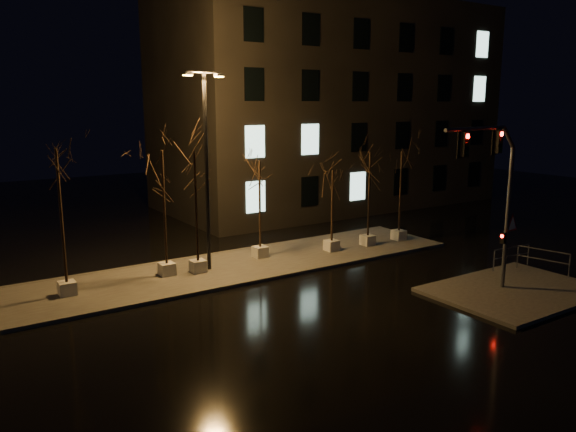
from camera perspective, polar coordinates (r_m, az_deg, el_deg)
ground at (r=22.50m, az=3.31°, el=-8.74°), size 90.00×90.00×0.00m
median at (r=27.28m, az=-4.24°, el=-4.95°), size 22.00×5.00×0.15m
sidewalk_corner at (r=25.40m, az=22.08°, el=-7.03°), size 7.00×5.00×0.15m
building at (r=43.93m, az=4.12°, el=11.07°), size 25.00×12.00×15.00m
tree_0 at (r=23.51m, az=-22.28°, el=3.24°), size 1.80×1.80×6.06m
tree_1 at (r=25.04m, az=-12.59°, el=3.73°), size 1.80×1.80×5.75m
tree_2 at (r=25.25m, az=-9.40°, el=3.69°), size 1.80×1.80×5.63m
tree_3 at (r=27.51m, az=-2.90°, el=3.30°), size 1.80×1.80×4.90m
tree_4 at (r=28.89m, az=4.54°, el=2.83°), size 1.80×1.80×4.35m
tree_5 at (r=30.17m, az=8.29°, el=4.35°), size 1.80×1.80×5.20m
tree_6 at (r=31.70m, az=11.43°, el=4.46°), size 1.80×1.80×5.11m
traffic_signal_mast at (r=23.54m, az=20.39°, el=2.96°), size 5.49×0.74×6.74m
streetlight_main at (r=25.52m, az=-8.31°, el=5.84°), size 2.21×0.84×8.96m
guard_rail_a at (r=28.26m, az=21.78°, el=-3.62°), size 2.35×0.25×1.02m
guard_rail_b at (r=27.99m, az=24.50°, el=-3.88°), size 0.61×2.26×1.10m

